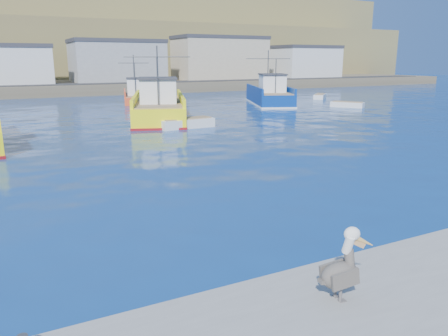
# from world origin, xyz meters

# --- Properties ---
(ground) EXTENTS (260.00, 260.00, 0.00)m
(ground) POSITION_xyz_m (0.00, 0.00, 0.00)
(ground) COLOR navy
(ground) RESTS_ON ground
(dock_bollards) EXTENTS (36.20, 0.20, 0.30)m
(dock_bollards) POSITION_xyz_m (0.60, -3.40, 0.65)
(dock_bollards) COLOR #4C4C4C
(dock_bollards) RESTS_ON dock
(far_shore) EXTENTS (200.00, 81.00, 24.00)m
(far_shore) POSITION_xyz_m (0.00, 109.20, 8.98)
(far_shore) COLOR brown
(far_shore) RESTS_ON ground
(trawler_yellow_b) EXTENTS (8.37, 13.58, 6.71)m
(trawler_yellow_b) POSITION_xyz_m (3.98, 27.42, 1.12)
(trawler_yellow_b) COLOR #FBF011
(trawler_yellow_b) RESTS_ON ground
(trawler_blue) EXTENTS (7.99, 12.29, 6.55)m
(trawler_blue) POSITION_xyz_m (20.91, 35.05, 1.06)
(trawler_blue) COLOR navy
(trawler_blue) RESTS_ON ground
(boat_orange) EXTENTS (4.44, 7.74, 5.95)m
(boat_orange) POSITION_xyz_m (6.46, 43.88, 0.99)
(boat_orange) COLOR #E84B23
(boat_orange) RESTS_ON ground
(skiff_mid) EXTENTS (4.60, 1.88, 0.98)m
(skiff_mid) POSITION_xyz_m (4.45, 21.98, 0.31)
(skiff_mid) COLOR silver
(skiff_mid) RESTS_ON ground
(skiff_far) EXTENTS (3.65, 3.57, 0.82)m
(skiff_far) POSITION_xyz_m (31.43, 38.30, 0.26)
(skiff_far) COLOR silver
(skiff_far) RESTS_ON ground
(skiff_extra) EXTENTS (3.10, 3.80, 0.80)m
(skiff_extra) POSITION_xyz_m (27.00, 27.90, 0.26)
(skiff_extra) COLOR silver
(skiff_extra) RESTS_ON ground
(pelican) EXTENTS (1.31, 0.63, 1.61)m
(pelican) POSITION_xyz_m (-2.88, -4.59, 1.19)
(pelican) COLOR #595451
(pelican) RESTS_ON dock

